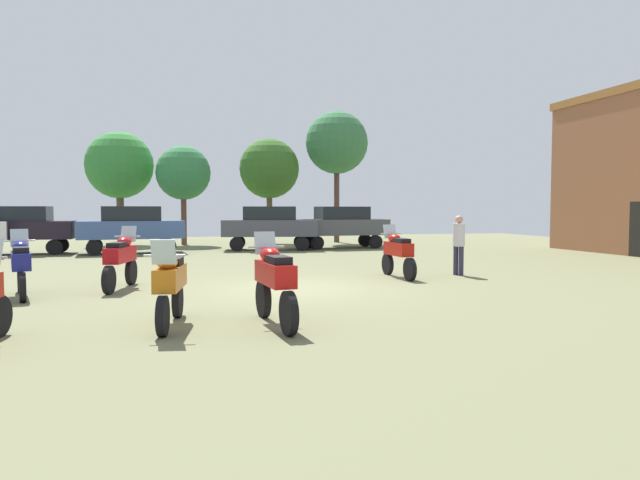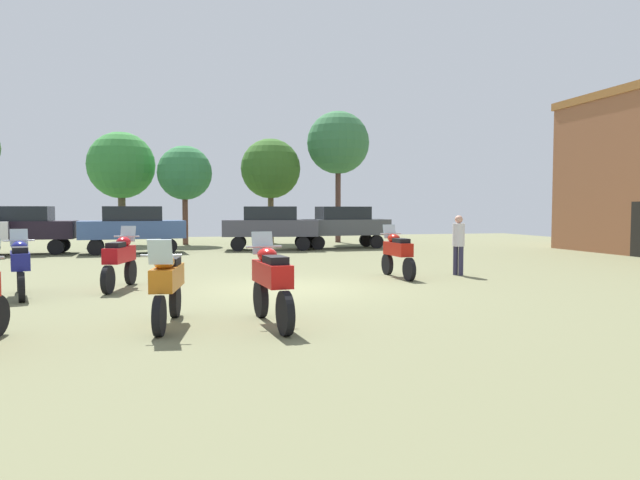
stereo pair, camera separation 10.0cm
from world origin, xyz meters
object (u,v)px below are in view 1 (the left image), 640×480
object	(u,v)px
motorcycle_6	(21,264)
car_2	(270,225)
motorcycle_9	(398,252)
car_5	(342,224)
motorcycle_4	(170,283)
tree_5	(183,173)
tree_3	(337,143)
person_1	(459,240)
motorcycle_3	(121,258)
motorcycle_7	(274,280)
tree_4	(269,169)
tree_2	(119,166)
car_3	(19,226)
car_4	(131,226)

from	to	relation	value
motorcycle_6	car_2	xyz separation A→B (m)	(7.51, 12.62, 0.46)
motorcycle_9	car_5	distance (m)	11.89
motorcycle_4	car_2	xyz separation A→B (m)	(4.40, 16.59, 0.46)
tree_5	tree_3	bearing A→B (deg)	-0.10
person_1	car_2	bearing A→B (deg)	165.41
motorcycle_3	motorcycle_9	bearing A→B (deg)	17.03
motorcycle_7	motorcycle_4	bearing A→B (deg)	162.72
motorcycle_9	motorcycle_6	bearing A→B (deg)	-173.93
motorcycle_6	motorcycle_7	world-z (taller)	motorcycle_7
motorcycle_3	motorcycle_9	size ratio (longest dim) A/B	1.05
car_2	car_5	xyz separation A→B (m)	(3.58, 0.32, 0.00)
person_1	tree_4	world-z (taller)	tree_4
motorcycle_7	car_2	bearing A→B (deg)	75.36
tree_2	tree_3	bearing A→B (deg)	-5.85
car_5	car_3	bearing A→B (deg)	89.00
tree_5	car_2	bearing A→B (deg)	-53.02
motorcycle_6	car_4	xyz separation A→B (m)	(1.47, 12.09, 0.46)
motorcycle_7	car_4	distance (m)	16.73
car_2	tree_5	bearing A→B (deg)	46.44
motorcycle_6	tree_5	world-z (taller)	tree_5
motorcycle_9	person_1	world-z (taller)	person_1
motorcycle_4	car_3	size ratio (longest dim) A/B	0.49
car_4	motorcycle_6	bearing A→B (deg)	167.25
motorcycle_6	person_1	bearing A→B (deg)	-7.67
motorcycle_9	tree_3	size ratio (longest dim) A/B	0.29
motorcycle_6	tree_2	distance (m)	19.10
tree_3	tree_2	bearing A→B (deg)	174.15
motorcycle_9	car_5	xyz separation A→B (m)	(1.91, 11.73, 0.46)
motorcycle_6	tree_4	distance (m)	20.08
car_4	tree_4	bearing A→B (deg)	-55.70
car_4	car_5	world-z (taller)	same
motorcycle_6	motorcycle_3	bearing A→B (deg)	6.64
motorcycle_9	tree_5	world-z (taller)	tree_5
motorcycle_9	tree_3	distance (m)	17.32
motorcycle_4	tree_4	size ratio (longest dim) A/B	0.37
car_3	tree_4	xyz separation A→B (m)	(11.39, 5.22, 2.92)
car_4	tree_4	distance (m)	9.52
motorcycle_3	tree_3	world-z (taller)	tree_3
motorcycle_6	motorcycle_7	xyz separation A→B (m)	(4.75, -4.31, 0.03)
motorcycle_4	motorcycle_7	bearing A→B (deg)	177.01
car_4	tree_5	size ratio (longest dim) A/B	0.86
car_3	person_1	bearing A→B (deg)	-129.01
car_4	motorcycle_9	bearing A→B (deg)	-150.51
motorcycle_6	tree_2	size ratio (longest dim) A/B	0.35
car_4	tree_5	xyz separation A→B (m)	(2.30, 5.50, 2.59)
car_4	tree_2	size ratio (longest dim) A/B	0.75
person_1	tree_3	size ratio (longest dim) A/B	0.23
motorcycle_6	car_5	size ratio (longest dim) A/B	0.48
car_4	person_1	world-z (taller)	car_4
car_5	tree_2	world-z (taller)	tree_2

